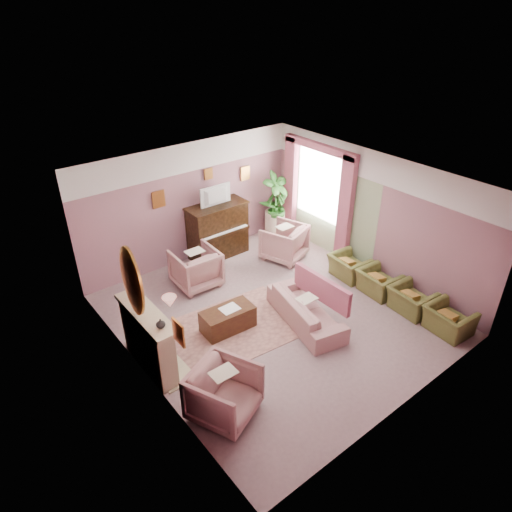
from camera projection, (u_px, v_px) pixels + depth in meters
floor at (274, 315)px, 9.13m from camera, size 5.50×6.00×0.01m
ceiling at (277, 183)px, 7.72m from camera, size 5.50×6.00×0.01m
wall_back at (191, 203)px, 10.46m from camera, size 5.50×0.02×2.80m
wall_front at (414, 338)px, 6.39m from camera, size 5.50×0.02×2.80m
wall_left at (138, 310)px, 6.95m from camera, size 0.02×6.00×2.80m
wall_right at (372, 215)px, 9.90m from camera, size 0.02×6.00×2.80m
picture_rail_band at (187, 158)px, 9.91m from camera, size 5.50×0.01×0.65m
stripe_panel at (327, 209)px, 10.94m from camera, size 0.01×3.00×2.15m
fireplace_surround at (148, 342)px, 7.60m from camera, size 0.30×1.40×1.10m
fireplace_inset at (155, 346)px, 7.73m from camera, size 0.18×0.72×0.68m
fire_ember at (158, 353)px, 7.84m from camera, size 0.06×0.54×0.10m
mantel_shelf at (146, 314)px, 7.33m from camera, size 0.40×1.55×0.07m
hearth at (162, 361)px, 7.98m from camera, size 0.55×1.50×0.02m
mirror_frame at (132, 281)px, 6.91m from camera, size 0.04×0.72×1.20m
mirror_glass at (134, 281)px, 6.92m from camera, size 0.01×0.60×1.06m
sconce_shade at (170, 302)px, 6.15m from camera, size 0.20×0.20×0.16m
piano at (218, 231)px, 10.89m from camera, size 1.40×0.60×1.30m
piano_keyshelf at (226, 234)px, 10.61m from camera, size 1.30×0.12×0.06m
piano_keys at (226, 232)px, 10.59m from camera, size 1.20×0.08×0.02m
piano_top at (217, 206)px, 10.55m from camera, size 1.45×0.65×0.04m
television at (217, 195)px, 10.37m from camera, size 0.80×0.12×0.48m
print_back_left at (159, 199)px, 9.84m from camera, size 0.30×0.03×0.38m
print_back_right at (245, 173)px, 11.07m from camera, size 0.26×0.03×0.34m
print_back_mid at (208, 174)px, 10.40m from camera, size 0.22×0.03×0.26m
print_left_wall at (179, 333)px, 6.00m from camera, size 0.03×0.28×0.36m
window_blind at (320, 182)px, 10.77m from camera, size 0.03×1.40×1.80m
curtain_left at (345, 211)px, 10.31m from camera, size 0.16×0.34×2.60m
curtain_right at (291, 188)px, 11.55m from camera, size 0.16×0.34×2.60m
pelmet at (320, 147)px, 10.30m from camera, size 0.16×2.20×0.16m
mantel_plant at (130, 290)px, 7.62m from camera, size 0.16×0.16×0.28m
mantel_vase at (161, 323)px, 6.94m from camera, size 0.16×0.16×0.16m
area_rug at (236, 328)px, 8.76m from camera, size 2.66×2.03×0.01m
coffee_table at (228, 319)px, 8.64m from camera, size 1.03×0.56×0.45m
table_paper at (230, 309)px, 8.55m from camera, size 0.35×0.28×0.01m
sofa at (306, 305)px, 8.75m from camera, size 0.64×1.91×0.77m
sofa_throw at (322, 289)px, 8.86m from camera, size 0.10×1.45×0.53m
floral_armchair_left at (196, 266)px, 9.84m from camera, size 0.91×0.91×0.94m
floral_armchair_right at (284, 240)px, 10.85m from camera, size 0.91×0.91×0.94m
floral_armchair_front at (224, 391)px, 6.76m from camera, size 0.91×0.91×0.94m
olive_chair_a at (449, 317)px, 8.51m from camera, size 0.57×0.81×0.70m
olive_chair_b at (412, 297)px, 9.06m from camera, size 0.57×0.81×0.70m
olive_chair_c at (379, 279)px, 9.62m from camera, size 0.57×0.81×0.70m
olive_chair_d at (349, 263)px, 10.17m from camera, size 0.57×0.81×0.70m
side_table at (275, 223)px, 11.92m from camera, size 0.52×0.52×0.70m
side_plant_big at (275, 205)px, 11.66m from camera, size 0.30×0.30×0.34m
side_plant_small at (281, 206)px, 11.67m from camera, size 0.16×0.16×0.28m
palm_pot at (275, 231)px, 11.93m from camera, size 0.34×0.34×0.34m
palm_plant at (276, 200)px, 11.48m from camera, size 0.76×0.76×1.44m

